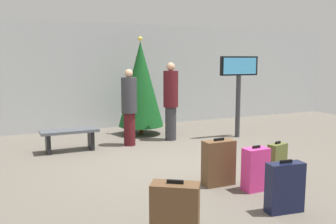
{
  "coord_description": "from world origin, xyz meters",
  "views": [
    {
      "loc": [
        -2.97,
        -6.36,
        2.02
      ],
      "look_at": [
        0.22,
        0.6,
        0.9
      ],
      "focal_mm": 39.47,
      "sensor_mm": 36.0,
      "label": 1
    }
  ],
  "objects_px": {
    "holiday_tree": "(141,84)",
    "waiting_bench": "(70,136)",
    "suitcase_0": "(285,187)",
    "traveller_0": "(129,106)",
    "suitcase_2": "(175,216)",
    "traveller_1": "(171,99)",
    "flight_info_kiosk": "(239,80)",
    "suitcase_4": "(219,163)",
    "suitcase_3": "(277,161)",
    "suitcase_1": "(256,169)"
  },
  "relations": [
    {
      "from": "holiday_tree",
      "to": "waiting_bench",
      "type": "xyz_separation_m",
      "value": [
        -2.06,
        -1.08,
        -0.99
      ]
    },
    {
      "from": "waiting_bench",
      "to": "suitcase_0",
      "type": "relative_size",
      "value": 1.73
    },
    {
      "from": "traveller_0",
      "to": "suitcase_2",
      "type": "distance_m",
      "value": 4.87
    },
    {
      "from": "traveller_1",
      "to": "traveller_0",
      "type": "bearing_deg",
      "value": -174.15
    },
    {
      "from": "waiting_bench",
      "to": "flight_info_kiosk",
      "type": "bearing_deg",
      "value": -4.02
    },
    {
      "from": "suitcase_4",
      "to": "suitcase_3",
      "type": "bearing_deg",
      "value": -5.38
    },
    {
      "from": "traveller_0",
      "to": "waiting_bench",
      "type": "bearing_deg",
      "value": 179.87
    },
    {
      "from": "holiday_tree",
      "to": "traveller_0",
      "type": "bearing_deg",
      "value": -122.59
    },
    {
      "from": "waiting_bench",
      "to": "traveller_1",
      "type": "xyz_separation_m",
      "value": [
        2.48,
        0.11,
        0.67
      ]
    },
    {
      "from": "holiday_tree",
      "to": "suitcase_1",
      "type": "distance_m",
      "value": 4.83
    },
    {
      "from": "suitcase_4",
      "to": "suitcase_2",
      "type": "bearing_deg",
      "value": -134.67
    },
    {
      "from": "traveller_0",
      "to": "holiday_tree",
      "type": "bearing_deg",
      "value": 57.41
    },
    {
      "from": "flight_info_kiosk",
      "to": "traveller_0",
      "type": "height_order",
      "value": "flight_info_kiosk"
    },
    {
      "from": "waiting_bench",
      "to": "traveller_1",
      "type": "bearing_deg",
      "value": 2.56
    },
    {
      "from": "holiday_tree",
      "to": "suitcase_1",
      "type": "xyz_separation_m",
      "value": [
        0.11,
        -4.72,
        -1.01
      ]
    },
    {
      "from": "flight_info_kiosk",
      "to": "suitcase_4",
      "type": "relative_size",
      "value": 2.69
    },
    {
      "from": "flight_info_kiosk",
      "to": "suitcase_1",
      "type": "distance_m",
      "value": 4.07
    },
    {
      "from": "traveller_0",
      "to": "suitcase_0",
      "type": "bearing_deg",
      "value": -81.82
    },
    {
      "from": "waiting_bench",
      "to": "traveller_0",
      "type": "bearing_deg",
      "value": -0.13
    },
    {
      "from": "flight_info_kiosk",
      "to": "suitcase_2",
      "type": "bearing_deg",
      "value": -131.51
    },
    {
      "from": "holiday_tree",
      "to": "suitcase_0",
      "type": "height_order",
      "value": "holiday_tree"
    },
    {
      "from": "flight_info_kiosk",
      "to": "suitcase_4",
      "type": "height_order",
      "value": "flight_info_kiosk"
    },
    {
      "from": "suitcase_1",
      "to": "suitcase_3",
      "type": "height_order",
      "value": "suitcase_1"
    },
    {
      "from": "suitcase_1",
      "to": "suitcase_2",
      "type": "bearing_deg",
      "value": -150.3
    },
    {
      "from": "flight_info_kiosk",
      "to": "suitcase_4",
      "type": "bearing_deg",
      "value": -129.72
    },
    {
      "from": "holiday_tree",
      "to": "suitcase_0",
      "type": "xyz_separation_m",
      "value": [
        -0.05,
        -5.54,
        -1.01
      ]
    },
    {
      "from": "traveller_0",
      "to": "suitcase_0",
      "type": "xyz_separation_m",
      "value": [
        0.64,
        -4.46,
        -0.6
      ]
    },
    {
      "from": "suitcase_1",
      "to": "suitcase_3",
      "type": "bearing_deg",
      "value": 25.28
    },
    {
      "from": "suitcase_3",
      "to": "suitcase_4",
      "type": "relative_size",
      "value": 0.82
    },
    {
      "from": "suitcase_3",
      "to": "suitcase_1",
      "type": "bearing_deg",
      "value": -154.72
    },
    {
      "from": "waiting_bench",
      "to": "suitcase_2",
      "type": "distance_m",
      "value": 4.72
    },
    {
      "from": "traveller_0",
      "to": "suitcase_1",
      "type": "xyz_separation_m",
      "value": [
        0.8,
        -3.63,
        -0.6
      ]
    },
    {
      "from": "suitcase_1",
      "to": "suitcase_4",
      "type": "bearing_deg",
      "value": 131.43
    },
    {
      "from": "suitcase_0",
      "to": "traveller_0",
      "type": "bearing_deg",
      "value": 98.18
    },
    {
      "from": "suitcase_4",
      "to": "traveller_0",
      "type": "bearing_deg",
      "value": 97.38
    },
    {
      "from": "holiday_tree",
      "to": "flight_info_kiosk",
      "type": "xyz_separation_m",
      "value": [
        2.13,
        -1.38,
        0.14
      ]
    },
    {
      "from": "suitcase_0",
      "to": "suitcase_4",
      "type": "relative_size",
      "value": 0.92
    },
    {
      "from": "flight_info_kiosk",
      "to": "suitcase_4",
      "type": "distance_m",
      "value": 3.93
    },
    {
      "from": "waiting_bench",
      "to": "suitcase_4",
      "type": "distance_m",
      "value": 3.66
    },
    {
      "from": "waiting_bench",
      "to": "suitcase_4",
      "type": "relative_size",
      "value": 1.6
    },
    {
      "from": "traveller_0",
      "to": "suitcase_3",
      "type": "bearing_deg",
      "value": -65.29
    },
    {
      "from": "traveller_0",
      "to": "suitcase_3",
      "type": "distance_m",
      "value": 3.68
    },
    {
      "from": "flight_info_kiosk",
      "to": "suitcase_2",
      "type": "distance_m",
      "value": 6.01
    },
    {
      "from": "traveller_0",
      "to": "suitcase_2",
      "type": "height_order",
      "value": "traveller_0"
    },
    {
      "from": "suitcase_2",
      "to": "suitcase_0",
      "type": "bearing_deg",
      "value": 8.48
    },
    {
      "from": "traveller_1",
      "to": "suitcase_0",
      "type": "xyz_separation_m",
      "value": [
        -0.47,
        -4.57,
        -0.68
      ]
    },
    {
      "from": "suitcase_1",
      "to": "suitcase_4",
      "type": "xyz_separation_m",
      "value": [
        -0.39,
        0.44,
        0.03
      ]
    },
    {
      "from": "suitcase_0",
      "to": "suitcase_2",
      "type": "height_order",
      "value": "suitcase_2"
    },
    {
      "from": "holiday_tree",
      "to": "suitcase_1",
      "type": "relative_size",
      "value": 3.66
    },
    {
      "from": "flight_info_kiosk",
      "to": "suitcase_0",
      "type": "xyz_separation_m",
      "value": [
        -2.18,
        -4.16,
        -1.14
      ]
    }
  ]
}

